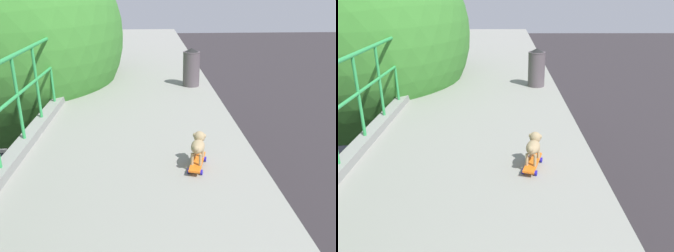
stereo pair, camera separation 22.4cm
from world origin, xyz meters
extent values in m
cylinder|color=green|center=(-0.25, 2.53, 5.91)|extent=(0.04, 0.04, 1.13)
cylinder|color=green|center=(-0.25, 3.38, 5.91)|extent=(0.04, 0.04, 1.13)
cylinder|color=green|center=(-0.25, 4.22, 5.91)|extent=(0.04, 0.04, 1.13)
cylinder|color=green|center=(-0.25, 5.07, 5.91)|extent=(0.04, 0.04, 1.13)
cylinder|color=green|center=(-0.25, 5.91, 5.91)|extent=(0.04, 0.04, 1.13)
cylinder|color=green|center=(-0.25, 6.75, 5.91)|extent=(0.04, 0.04, 1.13)
cylinder|color=green|center=(-0.25, 7.60, 5.91)|extent=(0.04, 0.04, 1.13)
cylinder|color=green|center=(-0.25, 8.44, 5.91)|extent=(0.04, 0.04, 1.13)
cylinder|color=green|center=(-0.25, 9.29, 5.91)|extent=(0.04, 0.04, 1.13)
cylinder|color=green|center=(-0.25, 10.13, 5.91)|extent=(0.04, 0.04, 1.13)
cylinder|color=green|center=(-0.25, 10.97, 5.91)|extent=(0.04, 0.04, 1.13)
cylinder|color=green|center=(-0.25, 11.82, 5.91)|extent=(0.04, 0.04, 1.13)
cylinder|color=green|center=(-0.25, 12.66, 5.91)|extent=(0.04, 0.04, 1.13)
cylinder|color=green|center=(-0.25, 13.51, 5.91)|extent=(0.04, 0.04, 1.13)
cylinder|color=green|center=(-0.25, 14.35, 5.91)|extent=(0.04, 0.04, 1.13)
cylinder|color=green|center=(-0.25, 15.20, 5.91)|extent=(0.04, 0.04, 1.13)
cylinder|color=green|center=(-0.25, 16.04, 5.91)|extent=(0.04, 0.04, 1.13)
cube|color=yellow|center=(-4.19, 10.55, 0.58)|extent=(1.86, 4.35, 0.70)
cube|color=#1E232B|center=(-4.19, 10.32, 1.18)|extent=(1.63, 2.17, 0.50)
cube|color=silver|center=(-4.19, 10.32, 1.50)|extent=(0.36, 0.16, 0.12)
cylinder|color=black|center=(-3.30, 11.97, 0.32)|extent=(0.21, 0.64, 0.64)
cylinder|color=black|center=(-5.08, 11.97, 0.32)|extent=(0.21, 0.64, 0.64)
cylinder|color=black|center=(-3.30, 9.14, 0.32)|extent=(0.21, 0.64, 0.64)
cube|color=white|center=(-8.14, 20.10, 1.69)|extent=(2.54, 10.09, 2.81)
cube|color=black|center=(-8.14, 20.10, 2.18)|extent=(2.56, 9.28, 0.70)
cylinder|color=black|center=(-6.92, 23.63, 0.48)|extent=(0.28, 0.96, 0.96)
cylinder|color=black|center=(-9.36, 23.63, 0.48)|extent=(0.28, 0.96, 0.96)
cylinder|color=black|center=(-6.92, 17.33, 0.48)|extent=(0.28, 0.96, 0.96)
cylinder|color=#4E362D|center=(-2.07, 6.50, 2.32)|extent=(0.39, 0.39, 4.63)
ellipsoid|color=#3B802F|center=(-2.07, 6.50, 6.27)|extent=(5.93, 5.93, 5.18)
cube|color=orange|center=(2.07, 1.80, 5.30)|extent=(0.28, 0.55, 0.02)
cylinder|color=#1E19AC|center=(2.19, 1.94, 5.25)|extent=(0.04, 0.07, 0.06)
cylinder|color=#1E19AC|center=(2.04, 1.99, 5.25)|extent=(0.04, 0.07, 0.06)
cylinder|color=#1E19AC|center=(2.09, 1.61, 5.25)|extent=(0.04, 0.07, 0.06)
cylinder|color=#1E19AC|center=(1.94, 1.65, 5.25)|extent=(0.04, 0.07, 0.06)
cylinder|color=tan|center=(2.14, 1.89, 5.38)|extent=(0.04, 0.04, 0.15)
cylinder|color=tan|center=(2.05, 1.92, 5.38)|extent=(0.04, 0.04, 0.15)
cylinder|color=tan|center=(2.08, 1.68, 5.38)|extent=(0.04, 0.04, 0.15)
cylinder|color=tan|center=(1.99, 1.70, 5.38)|extent=(0.04, 0.04, 0.15)
ellipsoid|color=tan|center=(2.07, 1.80, 5.50)|extent=(0.24, 0.33, 0.15)
sphere|color=tan|center=(2.10, 1.92, 5.58)|extent=(0.14, 0.14, 0.14)
ellipsoid|color=#979A5F|center=(2.12, 1.98, 5.57)|extent=(0.07, 0.07, 0.04)
sphere|color=tan|center=(2.15, 1.90, 5.59)|extent=(0.06, 0.06, 0.06)
sphere|color=tan|center=(2.05, 1.93, 5.59)|extent=(0.06, 0.06, 0.06)
sphere|color=tan|center=(2.02, 1.65, 5.55)|extent=(0.07, 0.07, 0.07)
cylinder|color=#534A4F|center=(2.44, 5.64, 5.60)|extent=(0.37, 0.37, 0.76)
cone|color=black|center=(2.44, 5.64, 6.02)|extent=(0.38, 0.38, 0.10)
camera|label=1|loc=(1.50, -1.96, 7.28)|focal=36.99mm
camera|label=2|loc=(1.72, -1.97, 7.28)|focal=36.99mm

